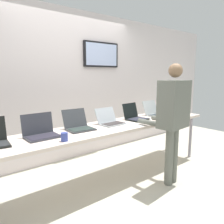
{
  "coord_description": "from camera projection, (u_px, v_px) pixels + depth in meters",
  "views": [
    {
      "loc": [
        -1.95,
        -2.35,
        1.51
      ],
      "look_at": [
        0.14,
        0.17,
        0.95
      ],
      "focal_mm": 35.48,
      "sensor_mm": 36.0,
      "label": 1
    }
  ],
  "objects": [
    {
      "name": "ground",
      "position": [
        112.0,
        179.0,
        3.27
      ],
      "size": [
        8.0,
        8.0,
        0.04
      ],
      "primitive_type": "cube",
      "color": "beige"
    },
    {
      "name": "coffee_mug",
      "position": [
        64.0,
        137.0,
        2.38
      ],
      "size": [
        0.08,
        0.08,
        0.09
      ],
      "color": "#39489D",
      "rests_on": "workbench"
    },
    {
      "name": "back_wall",
      "position": [
        72.0,
        85.0,
        3.91
      ],
      "size": [
        8.0,
        0.11,
        2.61
      ],
      "color": "silver",
      "rests_on": "ground"
    },
    {
      "name": "laptop_station_1",
      "position": [
        41.0,
        132.0,
        2.53
      ],
      "size": [
        0.37,
        0.3,
        0.26
      ],
      "color": "#363740",
      "rests_on": "workbench"
    },
    {
      "name": "laptop_station_2",
      "position": [
        78.0,
        125.0,
        2.89
      ],
      "size": [
        0.35,
        0.36,
        0.25
      ],
      "color": "#393B40",
      "rests_on": "workbench"
    },
    {
      "name": "equipment_box",
      "position": [
        174.0,
        103.0,
        4.06
      ],
      "size": [
        0.41,
        0.37,
        0.4
      ],
      "color": "slate",
      "rests_on": "workbench"
    },
    {
      "name": "workbench",
      "position": [
        112.0,
        129.0,
        3.14
      ],
      "size": [
        3.51,
        0.7,
        0.8
      ],
      "color": "beige",
      "rests_on": "ground"
    },
    {
      "name": "person",
      "position": [
        173.0,
        113.0,
        2.97
      ],
      "size": [
        0.47,
        0.62,
        1.65
      ],
      "color": "slate",
      "rests_on": "ground"
    },
    {
      "name": "paper_sheet",
      "position": [
        133.0,
        125.0,
        3.15
      ],
      "size": [
        0.22,
        0.31,
        0.0
      ],
      "color": "white",
      "rests_on": "workbench"
    },
    {
      "name": "laptop_station_5",
      "position": [
        155.0,
        112.0,
        3.86
      ],
      "size": [
        0.35,
        0.36,
        0.25
      ],
      "color": "#AFB5B5",
      "rests_on": "workbench"
    },
    {
      "name": "laptop_station_4",
      "position": [
        135.0,
        116.0,
        3.52
      ],
      "size": [
        0.35,
        0.34,
        0.25
      ],
      "color": "black",
      "rests_on": "workbench"
    },
    {
      "name": "laptop_station_3",
      "position": [
        110.0,
        121.0,
        3.19
      ],
      "size": [
        0.35,
        0.33,
        0.22
      ],
      "color": "#ACB3BA",
      "rests_on": "workbench"
    }
  ]
}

